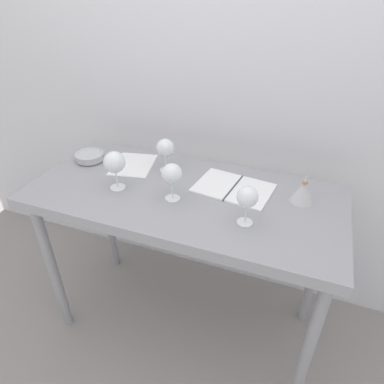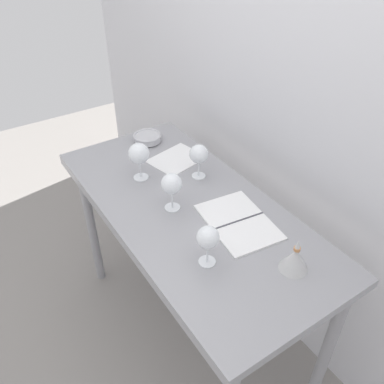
{
  "view_description": "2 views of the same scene",
  "coord_description": "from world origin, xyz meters",
  "px_view_note": "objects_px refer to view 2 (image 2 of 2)",
  "views": [
    {
      "loc": [
        0.49,
        -1.18,
        1.71
      ],
      "look_at": [
        0.06,
        -0.05,
        0.94
      ],
      "focal_mm": 31.5,
      "sensor_mm": 36.0,
      "label": 1
    },
    {
      "loc": [
        1.11,
        -0.72,
        1.97
      ],
      "look_at": [
        -0.02,
        0.02,
        0.95
      ],
      "focal_mm": 37.53,
      "sensor_mm": 36.0,
      "label": 2
    }
  ],
  "objects_px": {
    "tasting_bowl": "(147,138)",
    "decanter_funnel": "(295,259)",
    "tasting_sheet_upper": "(177,159)",
    "wine_glass_near_right": "(208,238)",
    "open_notebook": "(238,222)",
    "wine_glass_near_left": "(139,154)",
    "wine_glass_near_center": "(172,185)",
    "wine_glass_far_left": "(199,155)"
  },
  "relations": [
    {
      "from": "tasting_bowl",
      "to": "decanter_funnel",
      "type": "distance_m",
      "value": 1.07
    },
    {
      "from": "tasting_sheet_upper",
      "to": "wine_glass_near_right",
      "type": "bearing_deg",
      "value": -34.9
    },
    {
      "from": "open_notebook",
      "to": "tasting_bowl",
      "type": "relative_size",
      "value": 2.45
    },
    {
      "from": "wine_glass_near_left",
      "to": "open_notebook",
      "type": "relative_size",
      "value": 0.49
    },
    {
      "from": "wine_glass_near_center",
      "to": "open_notebook",
      "type": "relative_size",
      "value": 0.46
    },
    {
      "from": "wine_glass_near_center",
      "to": "tasting_bowl",
      "type": "distance_m",
      "value": 0.58
    },
    {
      "from": "wine_glass_near_left",
      "to": "tasting_bowl",
      "type": "distance_m",
      "value": 0.35
    },
    {
      "from": "wine_glass_near_left",
      "to": "wine_glass_far_left",
      "type": "xyz_separation_m",
      "value": [
        0.14,
        0.23,
        -0.01
      ]
    },
    {
      "from": "wine_glass_near_center",
      "to": "tasting_bowl",
      "type": "xyz_separation_m",
      "value": [
        -0.55,
        0.18,
        -0.1
      ]
    },
    {
      "from": "wine_glass_near_left",
      "to": "tasting_sheet_upper",
      "type": "relative_size",
      "value": 0.72
    },
    {
      "from": "wine_glass_near_center",
      "to": "open_notebook",
      "type": "height_order",
      "value": "wine_glass_near_center"
    },
    {
      "from": "wine_glass_near_right",
      "to": "tasting_bowl",
      "type": "relative_size",
      "value": 1.1
    },
    {
      "from": "wine_glass_near_center",
      "to": "decanter_funnel",
      "type": "relative_size",
      "value": 1.28
    },
    {
      "from": "wine_glass_near_center",
      "to": "tasting_bowl",
      "type": "relative_size",
      "value": 1.13
    },
    {
      "from": "open_notebook",
      "to": "tasting_bowl",
      "type": "distance_m",
      "value": 0.77
    },
    {
      "from": "decanter_funnel",
      "to": "tasting_bowl",
      "type": "bearing_deg",
      "value": -179.81
    },
    {
      "from": "wine_glass_far_left",
      "to": "decanter_funnel",
      "type": "xyz_separation_m",
      "value": [
        0.65,
        -0.04,
        -0.07
      ]
    },
    {
      "from": "open_notebook",
      "to": "wine_glass_near_left",
      "type": "bearing_deg",
      "value": -152.78
    },
    {
      "from": "wine_glass_near_right",
      "to": "tasting_sheet_upper",
      "type": "xyz_separation_m",
      "value": [
        -0.65,
        0.27,
        -0.12
      ]
    },
    {
      "from": "open_notebook",
      "to": "wine_glass_near_center",
      "type": "bearing_deg",
      "value": -135.2
    },
    {
      "from": "tasting_bowl",
      "to": "decanter_funnel",
      "type": "relative_size",
      "value": 1.13
    },
    {
      "from": "wine_glass_near_right",
      "to": "wine_glass_near_left",
      "type": "bearing_deg",
      "value": 175.38
    },
    {
      "from": "wine_glass_near_center",
      "to": "decanter_funnel",
      "type": "bearing_deg",
      "value": 19.17
    },
    {
      "from": "wine_glass_near_left",
      "to": "wine_glass_near_center",
      "type": "height_order",
      "value": "wine_glass_near_left"
    },
    {
      "from": "wine_glass_far_left",
      "to": "tasting_bowl",
      "type": "bearing_deg",
      "value": -173.83
    },
    {
      "from": "tasting_bowl",
      "to": "open_notebook",
      "type": "bearing_deg",
      "value": -0.38
    },
    {
      "from": "open_notebook",
      "to": "wine_glass_near_right",
      "type": "bearing_deg",
      "value": -57.73
    },
    {
      "from": "wine_glass_near_left",
      "to": "decanter_funnel",
      "type": "distance_m",
      "value": 0.82
    },
    {
      "from": "wine_glass_near_right",
      "to": "tasting_bowl",
      "type": "height_order",
      "value": "wine_glass_near_right"
    },
    {
      "from": "open_notebook",
      "to": "decanter_funnel",
      "type": "relative_size",
      "value": 2.76
    },
    {
      "from": "wine_glass_near_center",
      "to": "decanter_funnel",
      "type": "height_order",
      "value": "wine_glass_near_center"
    },
    {
      "from": "wine_glass_near_left",
      "to": "decanter_funnel",
      "type": "height_order",
      "value": "wine_glass_near_left"
    },
    {
      "from": "wine_glass_near_right",
      "to": "wine_glass_near_center",
      "type": "distance_m",
      "value": 0.34
    },
    {
      "from": "wine_glass_near_left",
      "to": "tasting_sheet_upper",
      "type": "distance_m",
      "value": 0.26
    },
    {
      "from": "wine_glass_far_left",
      "to": "tasting_sheet_upper",
      "type": "xyz_separation_m",
      "value": [
        -0.18,
        -0.01,
        -0.12
      ]
    },
    {
      "from": "open_notebook",
      "to": "decanter_funnel",
      "type": "bearing_deg",
      "value": 8.94
    },
    {
      "from": "wine_glass_near_right",
      "to": "wine_glass_near_left",
      "type": "relative_size",
      "value": 0.91
    },
    {
      "from": "open_notebook",
      "to": "tasting_sheet_upper",
      "type": "bearing_deg",
      "value": -177.09
    },
    {
      "from": "tasting_sheet_upper",
      "to": "wine_glass_near_left",
      "type": "bearing_deg",
      "value": -91.03
    },
    {
      "from": "wine_glass_near_center",
      "to": "tasting_sheet_upper",
      "type": "height_order",
      "value": "wine_glass_near_center"
    },
    {
      "from": "wine_glass_near_left",
      "to": "tasting_sheet_upper",
      "type": "bearing_deg",
      "value": 101.2
    },
    {
      "from": "wine_glass_near_right",
      "to": "open_notebook",
      "type": "distance_m",
      "value": 0.28
    }
  ]
}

